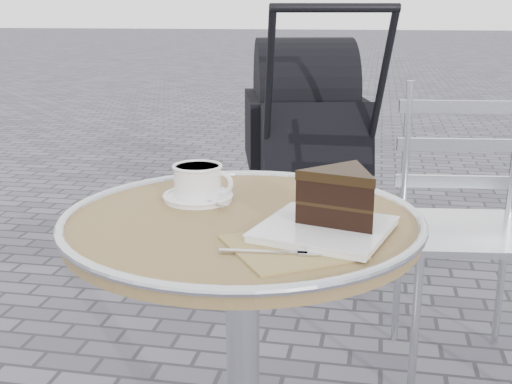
% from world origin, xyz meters
% --- Properties ---
extents(cafe_table, '(0.72, 0.72, 0.74)m').
position_xyz_m(cafe_table, '(0.00, 0.00, 0.57)').
color(cafe_table, silver).
rests_on(cafe_table, ground).
extents(cappuccino_set, '(0.15, 0.15, 0.08)m').
position_xyz_m(cappuccino_set, '(-0.12, 0.10, 0.77)').
color(cappuccino_set, white).
rests_on(cappuccino_set, cafe_table).
extents(cake_plate_set, '(0.34, 0.36, 0.12)m').
position_xyz_m(cake_plate_set, '(0.19, -0.06, 0.79)').
color(cake_plate_set, '#9D8056').
rests_on(cake_plate_set, cafe_table).
extents(bistro_chair, '(0.46, 0.46, 0.91)m').
position_xyz_m(bistro_chair, '(0.53, 0.86, 0.56)').
color(bistro_chair, silver).
rests_on(bistro_chair, ground).
extents(baby_stroller, '(0.75, 1.19, 1.15)m').
position_xyz_m(baby_stroller, '(-0.08, 1.85, 0.52)').
color(baby_stroller, black).
rests_on(baby_stroller, ground).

